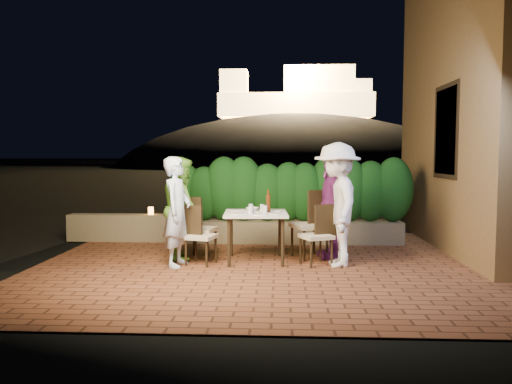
# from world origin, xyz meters

# --- Properties ---
(ground) EXTENTS (400.00, 400.00, 0.00)m
(ground) POSITION_xyz_m (0.00, 0.00, -0.02)
(ground) COLOR black
(ground) RESTS_ON ground
(terrace_floor) EXTENTS (7.00, 6.00, 0.15)m
(terrace_floor) POSITION_xyz_m (0.00, 0.50, -0.07)
(terrace_floor) COLOR brown
(terrace_floor) RESTS_ON ground
(building_wall) EXTENTS (1.60, 5.00, 5.00)m
(building_wall) POSITION_xyz_m (3.60, 2.00, 2.50)
(building_wall) COLOR olive
(building_wall) RESTS_ON ground
(window_pane) EXTENTS (0.08, 1.00, 1.40)m
(window_pane) POSITION_xyz_m (2.82, 1.50, 2.00)
(window_pane) COLOR black
(window_pane) RESTS_ON building_wall
(window_frame) EXTENTS (0.06, 1.15, 1.55)m
(window_frame) POSITION_xyz_m (2.81, 1.50, 2.00)
(window_frame) COLOR black
(window_frame) RESTS_ON building_wall
(planter) EXTENTS (4.20, 0.55, 0.40)m
(planter) POSITION_xyz_m (0.20, 2.30, 0.20)
(planter) COLOR #786D4C
(planter) RESTS_ON ground
(hedge) EXTENTS (4.00, 0.70, 1.10)m
(hedge) POSITION_xyz_m (0.20, 2.30, 0.95)
(hedge) COLOR #124012
(hedge) RESTS_ON planter
(parapet) EXTENTS (2.20, 0.30, 0.50)m
(parapet) POSITION_xyz_m (-2.80, 2.30, 0.25)
(parapet) COLOR #786D4C
(parapet) RESTS_ON ground
(hill) EXTENTS (52.00, 40.00, 22.00)m
(hill) POSITION_xyz_m (2.00, 60.00, -4.00)
(hill) COLOR black
(hill) RESTS_ON ground
(fortress) EXTENTS (26.00, 8.00, 8.00)m
(fortress) POSITION_xyz_m (2.00, 60.00, 10.50)
(fortress) COLOR #FFCC7A
(fortress) RESTS_ON hill
(dining_table) EXTENTS (0.99, 0.99, 0.75)m
(dining_table) POSITION_xyz_m (-0.29, 0.62, 0.38)
(dining_table) COLOR white
(dining_table) RESTS_ON ground
(plate_nw) EXTENTS (0.20, 0.20, 0.01)m
(plate_nw) POSITION_xyz_m (-0.55, 0.38, 0.76)
(plate_nw) COLOR white
(plate_nw) RESTS_ON dining_table
(plate_sw) EXTENTS (0.20, 0.20, 0.01)m
(plate_sw) POSITION_xyz_m (-0.59, 0.83, 0.76)
(plate_sw) COLOR white
(plate_sw) RESTS_ON dining_table
(plate_ne) EXTENTS (0.21, 0.21, 0.01)m
(plate_ne) POSITION_xyz_m (-0.02, 0.41, 0.76)
(plate_ne) COLOR white
(plate_ne) RESTS_ON dining_table
(plate_se) EXTENTS (0.23, 0.23, 0.01)m
(plate_se) POSITION_xyz_m (0.00, 0.87, 0.76)
(plate_se) COLOR white
(plate_se) RESTS_ON dining_table
(plate_centre) EXTENTS (0.20, 0.20, 0.01)m
(plate_centre) POSITION_xyz_m (-0.26, 0.61, 0.76)
(plate_centre) COLOR white
(plate_centre) RESTS_ON dining_table
(plate_front) EXTENTS (0.23, 0.23, 0.01)m
(plate_front) POSITION_xyz_m (-0.20, 0.30, 0.76)
(plate_front) COLOR white
(plate_front) RESTS_ON dining_table
(glass_nw) EXTENTS (0.07, 0.07, 0.11)m
(glass_nw) POSITION_xyz_m (-0.36, 0.44, 0.81)
(glass_nw) COLOR silver
(glass_nw) RESTS_ON dining_table
(glass_sw) EXTENTS (0.07, 0.07, 0.11)m
(glass_sw) POSITION_xyz_m (-0.37, 0.77, 0.81)
(glass_sw) COLOR silver
(glass_sw) RESTS_ON dining_table
(glass_ne) EXTENTS (0.07, 0.07, 0.11)m
(glass_ne) POSITION_xyz_m (-0.14, 0.54, 0.81)
(glass_ne) COLOR silver
(glass_ne) RESTS_ON dining_table
(glass_se) EXTENTS (0.06, 0.06, 0.11)m
(glass_se) POSITION_xyz_m (-0.20, 0.81, 0.80)
(glass_se) COLOR silver
(glass_se) RESTS_ON dining_table
(beer_bottle) EXTENTS (0.07, 0.07, 0.35)m
(beer_bottle) POSITION_xyz_m (-0.10, 0.66, 0.92)
(beer_bottle) COLOR #4A220C
(beer_bottle) RESTS_ON dining_table
(bowl) EXTENTS (0.25, 0.25, 0.05)m
(bowl) POSITION_xyz_m (-0.36, 0.88, 0.77)
(bowl) COLOR white
(bowl) RESTS_ON dining_table
(chair_left_front) EXTENTS (0.50, 0.50, 0.87)m
(chair_left_front) POSITION_xyz_m (-1.09, 0.36, 0.44)
(chair_left_front) COLOR black
(chair_left_front) RESTS_ON ground
(chair_left_back) EXTENTS (0.53, 0.53, 0.96)m
(chair_left_back) POSITION_xyz_m (-1.16, 0.78, 0.48)
(chair_left_back) COLOR black
(chair_left_back) RESTS_ON ground
(chair_right_front) EXTENTS (0.54, 0.54, 0.89)m
(chair_right_front) POSITION_xyz_m (0.61, 0.42, 0.44)
(chair_right_front) COLOR black
(chair_right_front) RESTS_ON ground
(chair_right_back) EXTENTS (0.66, 0.66, 1.06)m
(chair_right_back) POSITION_xyz_m (0.54, 0.94, 0.53)
(chair_right_back) COLOR black
(chair_right_back) RESTS_ON ground
(diner_blue) EXTENTS (0.46, 0.63, 1.59)m
(diner_blue) POSITION_xyz_m (-1.41, 0.25, 0.80)
(diner_blue) COLOR #C6DFFF
(diner_blue) RESTS_ON ground
(diner_green) EXTENTS (0.76, 0.89, 1.58)m
(diner_green) POSITION_xyz_m (-1.44, 0.80, 0.79)
(diner_green) COLOR #73C43D
(diner_green) RESTS_ON ground
(diner_white) EXTENTS (0.74, 1.20, 1.80)m
(diner_white) POSITION_xyz_m (0.91, 0.38, 0.90)
(diner_white) COLOR white
(diner_white) RESTS_ON ground
(diner_purple) EXTENTS (0.54, 1.01, 1.65)m
(diner_purple) POSITION_xyz_m (0.88, 0.94, 0.82)
(diner_purple) COLOR #7E2A7D
(diner_purple) RESTS_ON ground
(parapet_lamp) EXTENTS (0.10, 0.10, 0.14)m
(parapet_lamp) POSITION_xyz_m (-2.34, 2.30, 0.57)
(parapet_lamp) COLOR orange
(parapet_lamp) RESTS_ON parapet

